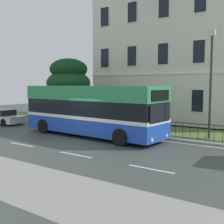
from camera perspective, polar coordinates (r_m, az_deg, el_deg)
The scene contains 8 objects.
ground_plane at distance 16.85m, azimuth -6.44°, elevation -5.90°, with size 60.00×56.00×0.18m.
georgian_townhouse at distance 27.68m, azimuth 14.57°, elevation 12.76°, with size 14.62×9.70×13.46m.
iron_verge_railing at distance 18.81m, azimuth 3.73°, elevation -2.70°, with size 12.74×0.04×0.97m.
evergreen_tree at distance 24.05m, azimuth -8.82°, elevation 3.53°, with size 4.63×4.63×5.41m.
single_decker_bus at distance 18.15m, azimuth -4.28°, elevation 0.45°, with size 10.21×3.22×3.25m.
parked_hatchback_01 at distance 25.86m, azimuth -21.64°, elevation -0.88°, with size 4.45×2.01×1.22m.
street_lamp_post at distance 17.54m, azimuth 19.42°, elevation 6.77°, with size 0.36×0.24×6.36m.
litter_bin at distance 21.97m, azimuth -5.48°, elevation -1.30°, with size 0.52×0.52×1.17m.
Camera 1 is at (10.91, -11.56, 3.31)m, focal length 45.09 mm.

